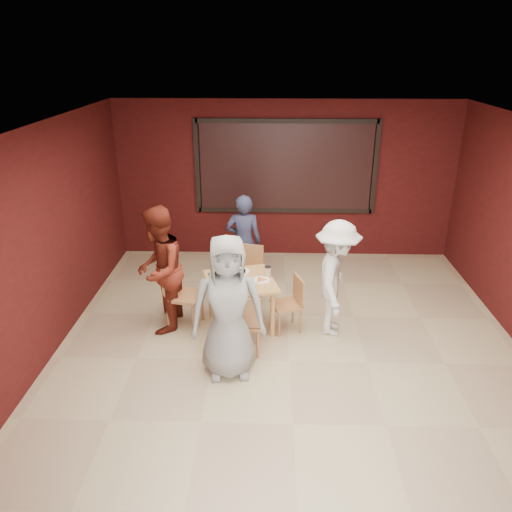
{
  "coord_description": "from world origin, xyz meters",
  "views": [
    {
      "loc": [
        -0.26,
        -5.21,
        3.64
      ],
      "look_at": [
        -0.44,
        0.83,
        1.06
      ],
      "focal_mm": 35.0,
      "sensor_mm": 36.0,
      "label": 1
    }
  ],
  "objects_px": {
    "dining_table": "(240,286)",
    "diner_front": "(228,308)",
    "chair_right": "(291,301)",
    "diner_right": "(336,279)",
    "chair_front": "(244,321)",
    "diner_back": "(244,242)",
    "diner_left": "(159,270)",
    "chair_left": "(179,291)",
    "chair_back": "(248,270)"
  },
  "relations": [
    {
      "from": "chair_right",
      "to": "diner_left",
      "type": "distance_m",
      "value": 1.82
    },
    {
      "from": "diner_front",
      "to": "diner_left",
      "type": "xyz_separation_m",
      "value": [
        -1.0,
        1.0,
        -0.0
      ]
    },
    {
      "from": "diner_back",
      "to": "diner_right",
      "type": "relative_size",
      "value": 0.97
    },
    {
      "from": "chair_left",
      "to": "diner_right",
      "type": "xyz_separation_m",
      "value": [
        2.12,
        -0.12,
        0.27
      ]
    },
    {
      "from": "diner_front",
      "to": "diner_back",
      "type": "relative_size",
      "value": 1.14
    },
    {
      "from": "diner_right",
      "to": "diner_front",
      "type": "bearing_deg",
      "value": 134.41
    },
    {
      "from": "diner_left",
      "to": "diner_right",
      "type": "xyz_separation_m",
      "value": [
        2.35,
        -0.04,
        -0.07
      ]
    },
    {
      "from": "chair_right",
      "to": "dining_table",
      "type": "bearing_deg",
      "value": 175.51
    },
    {
      "from": "dining_table",
      "to": "diner_left",
      "type": "distance_m",
      "value": 1.1
    },
    {
      "from": "chair_right",
      "to": "chair_back",
      "type": "bearing_deg",
      "value": 125.52
    },
    {
      "from": "dining_table",
      "to": "diner_right",
      "type": "distance_m",
      "value": 1.29
    },
    {
      "from": "dining_table",
      "to": "diner_front",
      "type": "xyz_separation_m",
      "value": [
        -0.08,
        -1.06,
        0.25
      ]
    },
    {
      "from": "diner_front",
      "to": "diner_left",
      "type": "distance_m",
      "value": 1.42
    },
    {
      "from": "diner_front",
      "to": "diner_right",
      "type": "relative_size",
      "value": 1.1
    },
    {
      "from": "diner_right",
      "to": "chair_left",
      "type": "bearing_deg",
      "value": 95.75
    },
    {
      "from": "chair_right",
      "to": "diner_right",
      "type": "height_order",
      "value": "diner_right"
    },
    {
      "from": "chair_left",
      "to": "diner_back",
      "type": "height_order",
      "value": "diner_back"
    },
    {
      "from": "chair_right",
      "to": "diner_left",
      "type": "height_order",
      "value": "diner_left"
    },
    {
      "from": "diner_left",
      "to": "dining_table",
      "type": "bearing_deg",
      "value": 95.04
    },
    {
      "from": "dining_table",
      "to": "diner_front",
      "type": "relative_size",
      "value": 0.63
    },
    {
      "from": "chair_right",
      "to": "diner_right",
      "type": "xyz_separation_m",
      "value": [
        0.58,
        -0.04,
        0.36
      ]
    },
    {
      "from": "chair_back",
      "to": "chair_left",
      "type": "height_order",
      "value": "chair_left"
    },
    {
      "from": "dining_table",
      "to": "chair_front",
      "type": "bearing_deg",
      "value": -82.48
    },
    {
      "from": "diner_front",
      "to": "diner_back",
      "type": "bearing_deg",
      "value": 81.44
    },
    {
      "from": "dining_table",
      "to": "diner_back",
      "type": "relative_size",
      "value": 0.72
    },
    {
      "from": "chair_back",
      "to": "chair_left",
      "type": "xyz_separation_m",
      "value": [
        -0.91,
        -0.8,
        0.04
      ]
    },
    {
      "from": "chair_back",
      "to": "diner_left",
      "type": "relative_size",
      "value": 0.49
    },
    {
      "from": "dining_table",
      "to": "diner_right",
      "type": "relative_size",
      "value": 0.69
    },
    {
      "from": "diner_right",
      "to": "chair_front",
      "type": "bearing_deg",
      "value": 125.22
    },
    {
      "from": "diner_back",
      "to": "diner_right",
      "type": "bearing_deg",
      "value": 133.66
    },
    {
      "from": "chair_front",
      "to": "diner_front",
      "type": "relative_size",
      "value": 0.49
    },
    {
      "from": "diner_back",
      "to": "diner_left",
      "type": "bearing_deg",
      "value": 51.1
    },
    {
      "from": "chair_left",
      "to": "dining_table",
      "type": "bearing_deg",
      "value": -1.21
    },
    {
      "from": "chair_right",
      "to": "diner_right",
      "type": "bearing_deg",
      "value": -4.28
    },
    {
      "from": "diner_front",
      "to": "diner_right",
      "type": "height_order",
      "value": "diner_front"
    },
    {
      "from": "diner_front",
      "to": "chair_back",
      "type": "bearing_deg",
      "value": 78.45
    },
    {
      "from": "chair_front",
      "to": "chair_right",
      "type": "height_order",
      "value": "chair_front"
    },
    {
      "from": "diner_front",
      "to": "diner_left",
      "type": "bearing_deg",
      "value": 127.75
    },
    {
      "from": "chair_left",
      "to": "diner_right",
      "type": "distance_m",
      "value": 2.14
    },
    {
      "from": "chair_front",
      "to": "diner_back",
      "type": "xyz_separation_m",
      "value": [
        -0.11,
        1.94,
        0.29
      ]
    },
    {
      "from": "diner_back",
      "to": "diner_right",
      "type": "xyz_separation_m",
      "value": [
        1.29,
        -1.35,
        0.03
      ]
    },
    {
      "from": "chair_right",
      "to": "diner_right",
      "type": "distance_m",
      "value": 0.68
    },
    {
      "from": "diner_back",
      "to": "chair_back",
      "type": "bearing_deg",
      "value": 101.47
    },
    {
      "from": "chair_front",
      "to": "chair_left",
      "type": "relative_size",
      "value": 0.91
    },
    {
      "from": "chair_left",
      "to": "diner_front",
      "type": "bearing_deg",
      "value": -54.44
    },
    {
      "from": "diner_back",
      "to": "diner_left",
      "type": "relative_size",
      "value": 0.88
    },
    {
      "from": "diner_back",
      "to": "diner_right",
      "type": "height_order",
      "value": "diner_right"
    },
    {
      "from": "diner_left",
      "to": "chair_right",
      "type": "bearing_deg",
      "value": 92.08
    },
    {
      "from": "chair_front",
      "to": "chair_back",
      "type": "distance_m",
      "value": 1.5
    },
    {
      "from": "chair_right",
      "to": "diner_front",
      "type": "bearing_deg",
      "value": -127.4
    }
  ]
}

